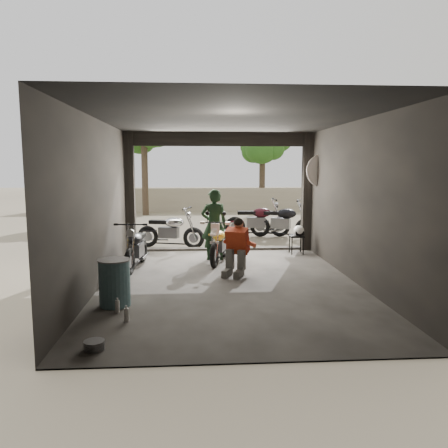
{
  "coord_description": "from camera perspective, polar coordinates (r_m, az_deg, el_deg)",
  "views": [
    {
      "loc": [
        -0.67,
        -8.33,
        2.32
      ],
      "look_at": [
        -0.07,
        0.6,
        1.12
      ],
      "focal_mm": 35.0,
      "sensor_mm": 36.0,
      "label": 1
    }
  ],
  "objects": [
    {
      "name": "outside_bike_c",
      "position": [
        14.16,
        7.64,
        0.7
      ],
      "size": [
        2.03,
        1.49,
        1.27
      ],
      "primitive_type": null,
      "rotation": [
        0.0,
        0.0,
        1.14
      ],
      "color": "black",
      "rests_on": "ground"
    },
    {
      "name": "outside_bike_a",
      "position": [
        12.44,
        -7.03,
        -0.48
      ],
      "size": [
        1.85,
        1.15,
        1.17
      ],
      "primitive_type": null,
      "rotation": [
        0.0,
        0.0,
        1.3
      ],
      "color": "black",
      "rests_on": "ground"
    },
    {
      "name": "tree_right",
      "position": [
        22.64,
        5.06,
        10.7
      ],
      "size": [
        2.2,
        2.2,
        5.0
      ],
      "color": "#382B1E",
      "rests_on": "ground"
    },
    {
      "name": "rider",
      "position": [
        10.7,
        -1.3,
        -0.13
      ],
      "size": [
        0.65,
        0.43,
        1.76
      ],
      "primitive_type": "imported",
      "rotation": [
        0.0,
        0.0,
        3.13
      ],
      "color": "black",
      "rests_on": "ground"
    },
    {
      "name": "boundary_wall",
      "position": [
        22.41,
        -2.14,
        3.19
      ],
      "size": [
        18.0,
        0.3,
        1.2
      ],
      "primitive_type": "cube",
      "color": "gray",
      "rests_on": "ground"
    },
    {
      "name": "main_bike",
      "position": [
        10.5,
        -0.59,
        -2.19
      ],
      "size": [
        1.04,
        1.71,
        1.07
      ],
      "primitive_type": null,
      "rotation": [
        0.0,
        0.0,
        -0.25
      ],
      "color": "white",
      "rests_on": "ground"
    },
    {
      "name": "stool",
      "position": [
        11.66,
        9.45,
        -1.84
      ],
      "size": [
        0.36,
        0.36,
        0.5
      ],
      "rotation": [
        0.0,
        0.0,
        0.38
      ],
      "color": "black",
      "rests_on": "ground"
    },
    {
      "name": "outside_bike_b",
      "position": [
        14.33,
        4.42,
        0.82
      ],
      "size": [
        1.89,
        0.83,
        1.27
      ],
      "primitive_type": null,
      "rotation": [
        0.0,
        0.0,
        1.54
      ],
      "color": "#441019",
      "rests_on": "ground"
    },
    {
      "name": "helmet",
      "position": [
        11.64,
        9.74,
        -0.83
      ],
      "size": [
        0.29,
        0.31,
        0.27
      ],
      "primitive_type": "ellipsoid",
      "rotation": [
        0.0,
        0.0,
        -0.05
      ],
      "color": "white",
      "rests_on": "stool"
    },
    {
      "name": "tree_left",
      "position": [
        21.03,
        -10.44,
        12.02
      ],
      "size": [
        2.2,
        2.2,
        5.6
      ],
      "color": "#382B1E",
      "rests_on": "ground"
    },
    {
      "name": "mechanic",
      "position": [
        9.25,
        1.55,
        -3.18
      ],
      "size": [
        0.87,
        0.98,
        1.18
      ],
      "primitive_type": null,
      "rotation": [
        0.0,
        0.0,
        -0.39
      ],
      "color": "#B63618",
      "rests_on": "ground"
    },
    {
      "name": "garage",
      "position": [
        8.97,
        0.46,
        0.94
      ],
      "size": [
        7.0,
        7.13,
        3.2
      ],
      "color": "#2D2B28",
      "rests_on": "ground"
    },
    {
      "name": "oil_drum",
      "position": [
        7.47,
        -14.09,
        -7.55
      ],
      "size": [
        0.6,
        0.6,
        0.79
      ],
      "primitive_type": "cylinder",
      "rotation": [
        0.0,
        0.0,
        -0.21
      ],
      "color": "#3C5F66",
      "rests_on": "ground"
    },
    {
      "name": "sign_post",
      "position": [
        11.66,
        12.75,
        4.88
      ],
      "size": [
        0.88,
        0.08,
        2.64
      ],
      "rotation": [
        0.0,
        0.0,
        -0.03
      ],
      "color": "black",
      "rests_on": "ground"
    },
    {
      "name": "ground",
      "position": [
        8.68,
        0.73,
        -7.9
      ],
      "size": [
        80.0,
        80.0,
        0.0
      ],
      "primitive_type": "plane",
      "color": "#7A6D56",
      "rests_on": "ground"
    },
    {
      "name": "left_bike",
      "position": [
        10.08,
        -11.38,
        -2.67
      ],
      "size": [
        0.82,
        1.68,
        1.1
      ],
      "primitive_type": null,
      "rotation": [
        0.0,
        0.0,
        -0.1
      ],
      "color": "black",
      "rests_on": "ground"
    }
  ]
}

